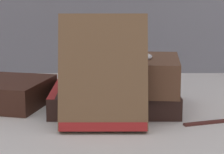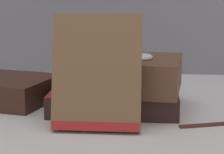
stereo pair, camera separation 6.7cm
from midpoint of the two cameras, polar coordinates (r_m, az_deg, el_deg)
The scene contains 6 objects.
ground_plane at distance 0.70m, azimuth -0.15°, elevation -4.93°, with size 3.00×3.00×0.00m, color silver.
book_flat_bottom at distance 0.75m, azimuth 2.55°, elevation -2.66°, with size 0.20×0.15×0.03m.
book_flat_top at distance 0.73m, azimuth 3.70°, elevation 0.40°, with size 0.19×0.16×0.05m.
book_leaning_front at distance 0.63m, azimuth 1.20°, elevation 0.07°, with size 0.12×0.06×0.16m.
pocket_watch at distance 0.72m, azimuth 5.50°, elevation 2.44°, with size 0.05×0.06×0.01m.
fountain_pen at distance 0.69m, azimuth 15.94°, elevation -5.33°, with size 0.12×0.05×0.01m.
Camera 2 is at (0.10, -0.67, 0.19)m, focal length 75.00 mm.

